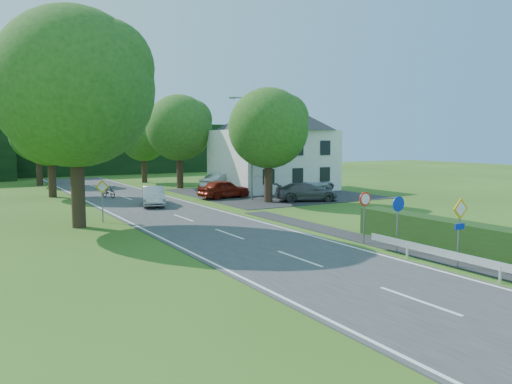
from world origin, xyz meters
TOP-DOWN VIEW (x-y plane):
  - road at (0.00, 20.00)m, footprint 7.00×80.00m
  - parking_pad at (12.00, 33.00)m, footprint 14.00×16.00m
  - line_edge_left at (-3.25, 20.00)m, footprint 0.12×80.00m
  - line_edge_right at (3.25, 20.00)m, footprint 0.12×80.00m
  - line_centre at (0.00, 20.00)m, footprint 0.12×80.00m
  - tree_main at (-6.00, 24.00)m, footprint 9.40×9.40m
  - tree_left_far at (-5.00, 40.00)m, footprint 7.00×7.00m
  - tree_right_far at (7.00, 42.00)m, footprint 7.40×7.40m
  - tree_left_back at (-4.50, 52.00)m, footprint 6.60×6.60m
  - tree_right_back at (6.00, 50.00)m, footprint 6.20×6.20m
  - tree_right_mid at (8.50, 28.00)m, footprint 7.00×7.00m
  - treeline_right at (8.00, 66.00)m, footprint 30.00×5.00m
  - house_white at (14.00, 36.00)m, footprint 10.60×8.40m
  - streetlight at (8.06, 30.00)m, footprint 2.03×0.18m
  - sign_priority_right at (4.30, 7.98)m, footprint 0.78×0.09m
  - sign_roundabout at (4.30, 10.98)m, footprint 0.64×0.08m
  - sign_speed_limit at (4.30, 12.97)m, footprint 0.64×0.11m
  - sign_priority_left at (-4.50, 24.98)m, footprint 0.78×0.09m
  - moving_car at (0.30, 30.30)m, footprint 2.59×4.44m
  - motorcycle at (-1.20, 36.87)m, footprint 1.14×1.96m
  - parked_car_red at (6.80, 32.06)m, footprint 4.54×2.37m
  - parked_car_silver_a at (9.45, 36.99)m, footprint 5.28×3.12m
  - parked_car_grey at (11.33, 27.07)m, footprint 5.19×3.60m
  - parked_car_silver_b at (16.24, 32.88)m, footprint 4.62×2.27m
  - parasol at (9.66, 32.34)m, footprint 2.46×2.49m

SIDE VIEW (x-z plane):
  - road at x=0.00m, z-range 0.00..0.04m
  - parking_pad at x=12.00m, z-range 0.00..0.04m
  - line_edge_left at x=-3.25m, z-range 0.04..0.05m
  - line_edge_right at x=3.25m, z-range 0.04..0.05m
  - line_centre at x=0.00m, z-range 0.04..0.05m
  - motorcycle at x=-1.20m, z-range 0.04..1.01m
  - parked_car_silver_b at x=16.24m, z-range 0.04..1.30m
  - moving_car at x=0.30m, z-range 0.04..1.42m
  - parked_car_grey at x=11.33m, z-range 0.04..1.44m
  - parked_car_red at x=6.80m, z-range 0.04..1.51m
  - parked_car_silver_a at x=9.45m, z-range 0.04..1.68m
  - parasol at x=9.66m, z-range 0.04..1.91m
  - sign_roundabout at x=4.30m, z-range 0.49..2.86m
  - sign_priority_left at x=-4.50m, z-range 0.50..2.94m
  - sign_speed_limit at x=4.30m, z-range 0.58..2.95m
  - sign_priority_right at x=4.30m, z-range 0.50..3.09m
  - treeline_right at x=8.00m, z-range 0.00..7.00m
  - tree_right_back at x=6.00m, z-range 0.00..7.56m
  - tree_left_back at x=-4.50m, z-range 0.00..8.07m
  - tree_left_far at x=-5.00m, z-range 0.00..8.58m
  - tree_right_mid at x=8.50m, z-range 0.00..8.58m
  - house_white at x=14.00m, z-range 0.11..8.71m
  - streetlight at x=8.06m, z-range 0.46..8.46m
  - tree_right_far at x=7.00m, z-range 0.00..9.09m
  - tree_main at x=-6.00m, z-range 0.00..11.64m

